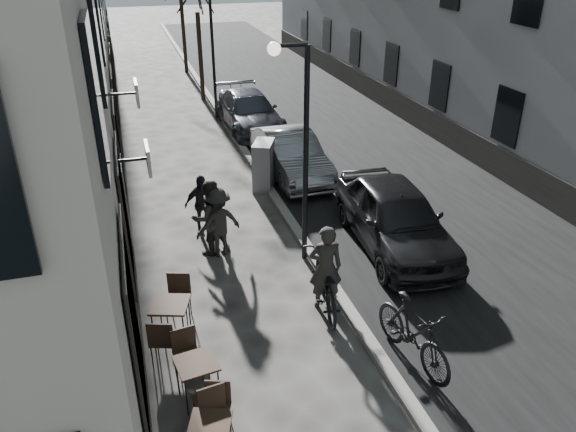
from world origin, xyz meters
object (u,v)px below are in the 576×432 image
car_mid (291,155)px  bistro_set_c (171,318)px  bistro_set_b (197,377)px  pedestrian_mid (218,222)px  bicycle (325,283)px  pedestrian_far (202,203)px  car_far (249,111)px  car_near (395,217)px  moped (413,333)px  streetlamp_far (208,41)px  streetlamp_near (299,133)px  utility_cabinet (264,166)px  pedestrian_near (210,218)px

car_mid → bistro_set_c: bearing=-124.7°
bistro_set_b → pedestrian_mid: (1.20, 4.63, 0.39)m
bistro_set_c → bicycle: (3.16, 0.21, 0.07)m
pedestrian_mid → pedestrian_far: bearing=-97.4°
car_far → pedestrian_far: bearing=-112.8°
car_near → moped: 4.23m
car_near → car_mid: size_ratio=1.10×
streetlamp_far → car_far: bearing=-58.3°
streetlamp_near → utility_cabinet: (0.27, 4.28, -2.42)m
car_near → moped: car_near is taller
pedestrian_near → car_mid: size_ratio=0.43×
utility_cabinet → car_far: bearing=105.5°
bistro_set_b → bistro_set_c: size_ratio=0.94×
streetlamp_far → car_far: (1.17, -1.89, -2.45)m
pedestrian_mid → moped: (2.65, -4.76, -0.25)m
bistro_set_c → pedestrian_far: pedestrian_far is taller
moped → bistro_set_c: bearing=146.3°
bicycle → car_mid: size_ratio=0.50×
car_near → car_far: 10.26m
streetlamp_far → bistro_set_b: (-2.94, -15.86, -2.68)m
pedestrian_near → moped: pedestrian_near is taller
utility_cabinet → car_mid: bearing=57.5°
car_near → car_mid: (-1.13, 5.06, -0.10)m
bicycle → pedestrian_near: pedestrian_near is taller
car_mid → bicycle: bearing=-103.6°
bistro_set_b → pedestrian_near: size_ratio=0.86×
streetlamp_near → pedestrian_far: size_ratio=3.27×
streetlamp_near → pedestrian_near: (-1.91, 0.91, -2.22)m
bistro_set_c → pedestrian_near: size_ratio=0.91×
bistro_set_b → car_far: bearing=64.9°
bistro_set_c → utility_cabinet: size_ratio=1.16×
pedestrian_near → car_far: pedestrian_near is taller
pedestrian_mid → pedestrian_far: pedestrian_mid is taller
bicycle → moped: moped is taller
bistro_set_b → car_mid: 9.84m
streetlamp_far → utility_cabinet: streetlamp_far is taller
bistro_set_c → pedestrian_far: (1.25, 4.27, 0.27)m
streetlamp_near → pedestrian_far: 3.72m
car_near → car_far: size_ratio=0.98×
bistro_set_c → moped: (4.10, -1.83, 0.12)m
car_far → pedestrian_mid: bearing=-108.8°
car_far → moped: (-0.26, -14.11, -0.08)m
utility_cabinet → bicycle: (-0.30, -6.25, -0.17)m
streetlamp_near → bistro_set_b: streetlamp_near is taller
car_far → streetlamp_far: bearing=120.2°
streetlamp_near → pedestrian_far: bearing=132.8°
bicycle → pedestrian_mid: 3.24m
pedestrian_mid → car_far: (2.91, 9.34, -0.16)m
streetlamp_near → car_near: bearing=-1.6°
pedestrian_mid → car_far: 9.78m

